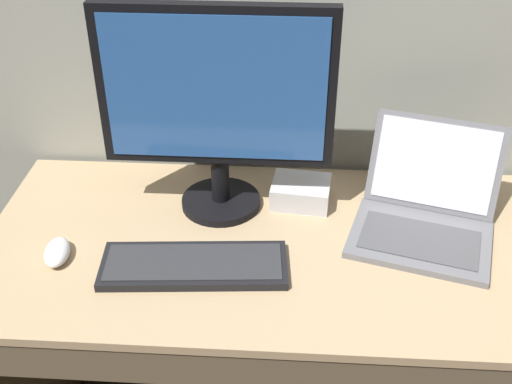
# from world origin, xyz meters

# --- Properties ---
(desk) EXTENTS (1.41, 0.67, 0.77)m
(desk) POSITION_xyz_m (0.00, -0.01, 0.49)
(desk) COLOR tan
(desk) RESTS_ON ground
(laptop_space_gray) EXTENTS (0.39, 0.39, 0.23)m
(laptop_space_gray) POSITION_xyz_m (0.33, 0.07, 0.81)
(laptop_space_gray) COLOR slate
(laptop_space_gray) RESTS_ON desk
(external_monitor) EXTENTS (0.54, 0.20, 0.52)m
(external_monitor) POSITION_xyz_m (-0.16, 0.13, 1.06)
(external_monitor) COLOR black
(external_monitor) RESTS_ON desk
(wired_keyboard) EXTENTS (0.42, 0.18, 0.02)m
(wired_keyboard) POSITION_xyz_m (-0.20, -0.11, 0.78)
(wired_keyboard) COLOR black
(wired_keyboard) RESTS_ON desk
(computer_mouse) EXTENTS (0.07, 0.11, 0.03)m
(computer_mouse) POSITION_xyz_m (-0.51, -0.09, 0.78)
(computer_mouse) COLOR white
(computer_mouse) RESTS_ON desk
(external_drive_box) EXTENTS (0.16, 0.13, 0.06)m
(external_drive_box) POSITION_xyz_m (0.04, 0.17, 0.79)
(external_drive_box) COLOR silver
(external_drive_box) RESTS_ON desk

